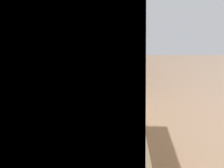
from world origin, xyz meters
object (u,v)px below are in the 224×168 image
(microwave, at_px, (111,92))
(kettle, at_px, (123,141))
(oven_range, at_px, (114,69))
(bowl, at_px, (119,78))

(microwave, relative_size, kettle, 2.49)
(oven_range, height_order, bowl, oven_range)
(oven_range, xyz_separation_m, kettle, (-2.13, -0.07, 0.53))
(kettle, bearing_deg, bowl, 0.00)
(microwave, xyz_separation_m, kettle, (-0.58, -0.11, -0.06))
(microwave, distance_m, bowl, 0.49)
(oven_range, distance_m, microwave, 1.66)
(microwave, xyz_separation_m, bowl, (0.47, -0.11, -0.11))
(oven_range, relative_size, kettle, 5.37)
(microwave, bearing_deg, oven_range, -1.42)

